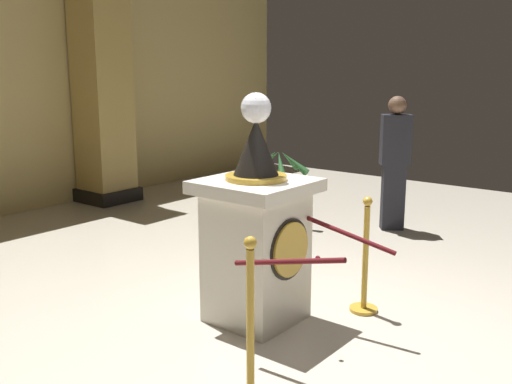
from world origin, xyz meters
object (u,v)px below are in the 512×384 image
object	(u,v)px
stanchion_near	(250,345)
potted_palm_right	(279,201)
pedestal_clock	(256,235)
stanchion_far	(365,272)
bystander_guest	(395,160)

from	to	relation	value
stanchion_near	potted_palm_right	distance (m)	4.27
pedestal_clock	stanchion_far	world-z (taller)	pedestal_clock
potted_palm_right	bystander_guest	world-z (taller)	bystander_guest
pedestal_clock	bystander_guest	size ratio (longest dim) A/B	1.09
pedestal_clock	bystander_guest	world-z (taller)	pedestal_clock
stanchion_far	potted_palm_right	distance (m)	2.94
potted_palm_right	bystander_guest	size ratio (longest dim) A/B	0.61
pedestal_clock	stanchion_far	size ratio (longest dim) A/B	1.85
stanchion_far	potted_palm_right	bearing A→B (deg)	50.52
pedestal_clock	stanchion_far	xyz separation A→B (m)	(0.70, -0.61, -0.37)
stanchion_near	bystander_guest	distance (m)	4.40
stanchion_far	bystander_guest	xyz separation A→B (m)	(2.56, 0.98, 0.56)
potted_palm_right	pedestal_clock	bearing A→B (deg)	-147.18
stanchion_far	bystander_guest	world-z (taller)	bystander_guest
pedestal_clock	stanchion_far	bearing A→B (deg)	-41.44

